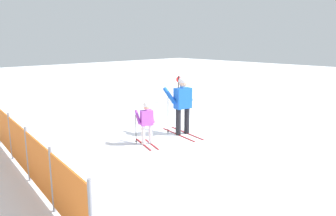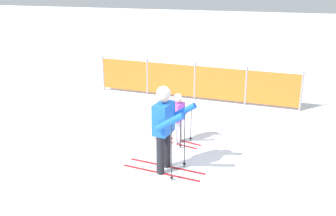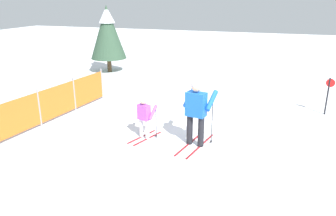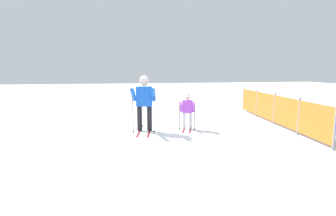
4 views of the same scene
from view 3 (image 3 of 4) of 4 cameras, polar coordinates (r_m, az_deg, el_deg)
name	(u,v)px [view 3 (image 3 of 4)]	position (r m, az deg, el deg)	size (l,w,h in m)	color
ground_plane	(193,144)	(8.98, 4.33, -6.19)	(60.00, 60.00, 0.00)	white
skier_adult	(196,106)	(8.52, 4.98, 0.32)	(1.76, 0.86, 1.83)	maroon
skier_child	(144,114)	(9.06, -4.14, -1.05)	(1.18, 0.65, 1.23)	maroon
safety_fence	(39,108)	(10.66, -21.53, 0.00)	(6.39, 0.75, 1.18)	gray
conifer_far	(107,31)	(17.48, -10.50, 13.02)	(1.84, 1.84, 3.41)	#4C3823
trail_marker	(328,92)	(12.11, 26.14, 2.52)	(0.08, 0.28, 1.26)	black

